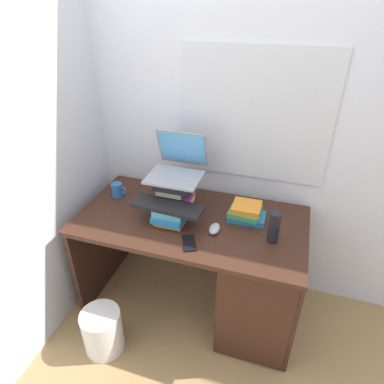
{
  "coord_description": "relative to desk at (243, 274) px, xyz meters",
  "views": [
    {
      "loc": [
        0.51,
        -1.58,
        1.92
      ],
      "look_at": [
        0.0,
        0.02,
        0.91
      ],
      "focal_mm": 31.3,
      "sensor_mm": 36.0,
      "label": 1
    }
  ],
  "objects": [
    {
      "name": "ground_plane",
      "position": [
        -0.35,
        0.03,
        -0.4
      ],
      "size": [
        6.0,
        6.0,
        0.0
      ],
      "primitive_type": "plane",
      "color": "#9E7A4C"
    },
    {
      "name": "wall_back",
      "position": [
        -0.35,
        0.43,
        0.9
      ],
      "size": [
        6.0,
        0.06,
        2.6
      ],
      "color": "silver",
      "rests_on": "ground"
    },
    {
      "name": "wall_left",
      "position": [
        -1.15,
        0.03,
        0.9
      ],
      "size": [
        0.05,
        6.0,
        2.6
      ],
      "primitive_type": "cube",
      "color": "silver",
      "rests_on": "ground"
    },
    {
      "name": "desk",
      "position": [
        0.0,
        0.0,
        0.0
      ],
      "size": [
        1.38,
        0.72,
        0.73
      ],
      "color": "#381E14",
      "rests_on": "ground"
    },
    {
      "name": "book_stack_tall",
      "position": [
        -0.48,
        0.09,
        0.44
      ],
      "size": [
        0.25,
        0.21,
        0.23
      ],
      "color": "white",
      "rests_on": "desk"
    },
    {
      "name": "book_stack_keyboard_riser",
      "position": [
        -0.45,
        -0.05,
        0.39
      ],
      "size": [
        0.19,
        0.17,
        0.11
      ],
      "color": "orange",
      "rests_on": "desk"
    },
    {
      "name": "book_stack_side",
      "position": [
        -0.03,
        0.13,
        0.38
      ],
      "size": [
        0.22,
        0.19,
        0.11
      ],
      "color": "#2672B2",
      "rests_on": "desk"
    },
    {
      "name": "laptop",
      "position": [
        -0.47,
        0.16,
        0.62
      ],
      "size": [
        0.32,
        0.32,
        0.25
      ],
      "color": "gray",
      "rests_on": "book_stack_tall"
    },
    {
      "name": "keyboard",
      "position": [
        -0.46,
        -0.05,
        0.45
      ],
      "size": [
        0.43,
        0.16,
        0.02
      ],
      "primitive_type": "cube",
      "rotation": [
        0.0,
        0.0,
        -0.06
      ],
      "color": "black",
      "rests_on": "book_stack_keyboard_riser"
    },
    {
      "name": "computer_mouse",
      "position": [
        -0.18,
        -0.05,
        0.35
      ],
      "size": [
        0.06,
        0.1,
        0.04
      ],
      "primitive_type": "ellipsoid",
      "color": "#A5A8AD",
      "rests_on": "desk"
    },
    {
      "name": "mug",
      "position": [
        -0.9,
        0.12,
        0.38
      ],
      "size": [
        0.11,
        0.07,
        0.1
      ],
      "color": "#265999",
      "rests_on": "desk"
    },
    {
      "name": "water_bottle",
      "position": [
        0.14,
        -0.03,
        0.42
      ],
      "size": [
        0.06,
        0.06,
        0.19
      ],
      "primitive_type": "cylinder",
      "color": "black",
      "rests_on": "desk"
    },
    {
      "name": "cell_phone",
      "position": [
        -0.29,
        -0.2,
        0.34
      ],
      "size": [
        0.12,
        0.15,
        0.01
      ],
      "primitive_type": "cube",
      "rotation": [
        0.0,
        0.0,
        0.45
      ],
      "color": "black",
      "rests_on": "desk"
    },
    {
      "name": "wastebasket",
      "position": [
        -0.75,
        -0.47,
        -0.25
      ],
      "size": [
        0.24,
        0.24,
        0.29
      ],
      "primitive_type": "cylinder",
      "color": "silver",
      "rests_on": "ground"
    }
  ]
}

